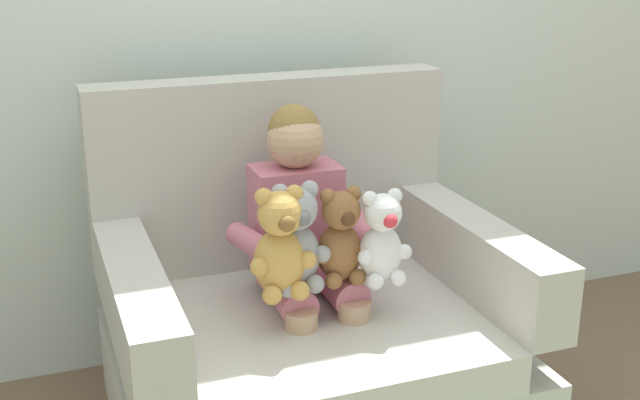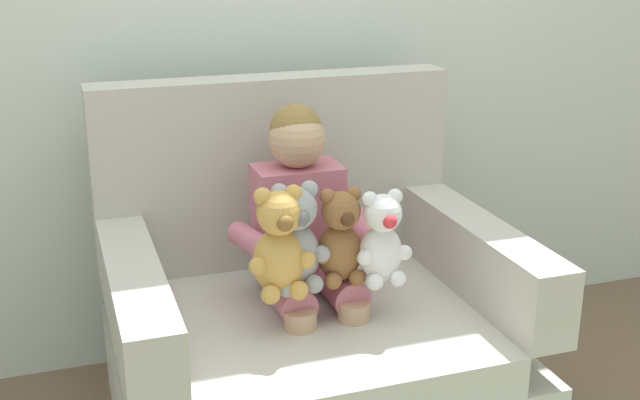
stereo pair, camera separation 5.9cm
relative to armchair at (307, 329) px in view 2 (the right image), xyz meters
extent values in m
cube|color=#BCB7AD|center=(0.00, -0.06, -0.17)|extent=(1.17, 0.95, 0.30)
cube|color=beige|center=(0.00, -0.13, 0.04)|extent=(0.89, 0.81, 0.12)
cube|color=#BCB7AD|center=(0.00, 0.35, 0.41)|extent=(1.17, 0.14, 0.62)
cube|color=#BCB7AD|center=(-0.51, -0.13, 0.21)|extent=(0.14, 0.81, 0.23)
cube|color=#BCB7AD|center=(0.51, -0.13, 0.21)|extent=(0.14, 0.81, 0.23)
cube|color=#C66B7F|center=(0.00, 0.09, 0.33)|extent=(0.26, 0.16, 0.34)
sphere|color=tan|center=(0.00, 0.09, 0.58)|extent=(0.17, 0.17, 0.17)
sphere|color=olive|center=(0.00, 0.10, 0.60)|extent=(0.16, 0.16, 0.16)
cylinder|color=#C66B7F|center=(-0.08, -0.04, 0.16)|extent=(0.11, 0.26, 0.11)
cylinder|color=tan|center=(-0.08, -0.17, 0.01)|extent=(0.09, 0.09, 0.30)
cylinder|color=#C66B7F|center=(0.08, -0.04, 0.16)|extent=(0.11, 0.26, 0.11)
cylinder|color=tan|center=(0.08, -0.17, 0.01)|extent=(0.09, 0.09, 0.30)
cylinder|color=#C66B7F|center=(-0.16, -0.03, 0.31)|extent=(0.13, 0.27, 0.07)
cylinder|color=#C66B7F|center=(0.16, -0.03, 0.31)|extent=(0.13, 0.27, 0.07)
ellipsoid|color=#9E9EA3|center=(-0.08, -0.13, 0.30)|extent=(0.14, 0.12, 0.19)
sphere|color=#9E9EA3|center=(-0.08, -0.14, 0.45)|extent=(0.12, 0.12, 0.12)
sphere|color=slate|center=(-0.08, -0.19, 0.44)|extent=(0.05, 0.05, 0.05)
sphere|color=#9E9EA3|center=(-0.12, -0.13, 0.49)|extent=(0.05, 0.05, 0.05)
sphere|color=#9E9EA3|center=(-0.15, -0.16, 0.31)|extent=(0.05, 0.05, 0.05)
sphere|color=#9E9EA3|center=(-0.12, -0.18, 0.23)|extent=(0.05, 0.05, 0.05)
sphere|color=#9E9EA3|center=(-0.04, -0.13, 0.49)|extent=(0.05, 0.05, 0.05)
sphere|color=#9E9EA3|center=(-0.01, -0.16, 0.31)|extent=(0.05, 0.05, 0.05)
sphere|color=#9E9EA3|center=(-0.04, -0.18, 0.23)|extent=(0.05, 0.05, 0.05)
ellipsoid|color=white|center=(0.16, -0.17, 0.29)|extent=(0.13, 0.11, 0.17)
sphere|color=white|center=(0.16, -0.18, 0.42)|extent=(0.11, 0.11, 0.11)
sphere|color=#DB333D|center=(0.16, -0.23, 0.41)|extent=(0.04, 0.04, 0.04)
sphere|color=white|center=(0.13, -0.17, 0.46)|extent=(0.04, 0.04, 0.04)
sphere|color=white|center=(0.10, -0.20, 0.30)|extent=(0.04, 0.04, 0.04)
sphere|color=white|center=(0.13, -0.22, 0.23)|extent=(0.05, 0.05, 0.05)
sphere|color=white|center=(0.20, -0.17, 0.46)|extent=(0.04, 0.04, 0.04)
sphere|color=white|center=(0.22, -0.20, 0.30)|extent=(0.04, 0.04, 0.04)
sphere|color=white|center=(0.20, -0.22, 0.23)|extent=(0.05, 0.05, 0.05)
ellipsoid|color=gold|center=(-0.13, -0.15, 0.30)|extent=(0.14, 0.12, 0.19)
sphere|color=gold|center=(-0.13, -0.17, 0.45)|extent=(0.12, 0.12, 0.12)
sphere|color=brown|center=(-0.13, -0.22, 0.44)|extent=(0.05, 0.05, 0.05)
sphere|color=gold|center=(-0.17, -0.16, 0.50)|extent=(0.05, 0.05, 0.05)
sphere|color=gold|center=(-0.20, -0.19, 0.31)|extent=(0.05, 0.05, 0.05)
sphere|color=gold|center=(-0.17, -0.21, 0.23)|extent=(0.05, 0.05, 0.05)
sphere|color=gold|center=(-0.09, -0.16, 0.50)|extent=(0.05, 0.05, 0.05)
sphere|color=gold|center=(-0.06, -0.19, 0.31)|extent=(0.05, 0.05, 0.05)
sphere|color=gold|center=(-0.09, -0.21, 0.23)|extent=(0.05, 0.05, 0.05)
ellipsoid|color=brown|center=(0.06, -0.13, 0.29)|extent=(0.13, 0.11, 0.17)
sphere|color=brown|center=(0.06, -0.14, 0.42)|extent=(0.11, 0.11, 0.11)
sphere|color=#4C2D19|center=(0.06, -0.19, 0.42)|extent=(0.04, 0.04, 0.04)
sphere|color=brown|center=(0.02, -0.13, 0.47)|extent=(0.04, 0.04, 0.04)
sphere|color=brown|center=(-0.01, -0.16, 0.30)|extent=(0.04, 0.04, 0.04)
sphere|color=brown|center=(0.02, -0.18, 0.23)|extent=(0.05, 0.05, 0.05)
sphere|color=brown|center=(0.09, -0.13, 0.47)|extent=(0.04, 0.04, 0.04)
sphere|color=brown|center=(0.12, -0.16, 0.30)|extent=(0.04, 0.04, 0.04)
sphere|color=brown|center=(0.09, -0.18, 0.23)|extent=(0.05, 0.05, 0.05)
camera|label=1|loc=(-0.73, -2.09, 1.16)|focal=45.24mm
camera|label=2|loc=(-0.68, -2.11, 1.16)|focal=45.24mm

